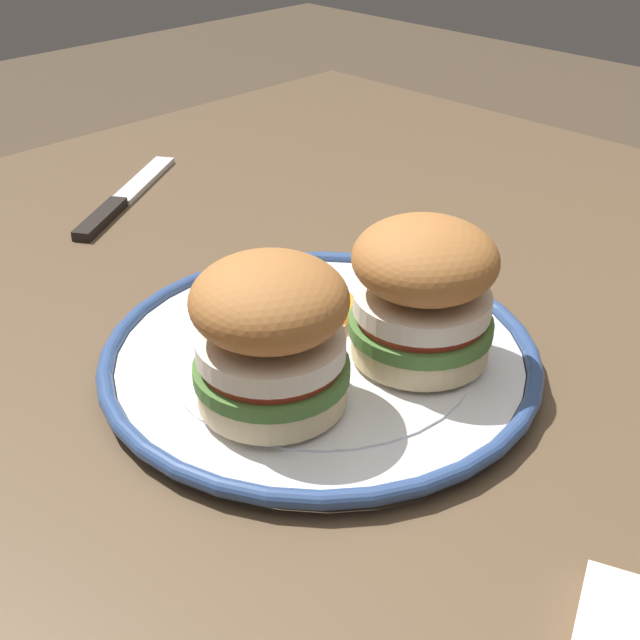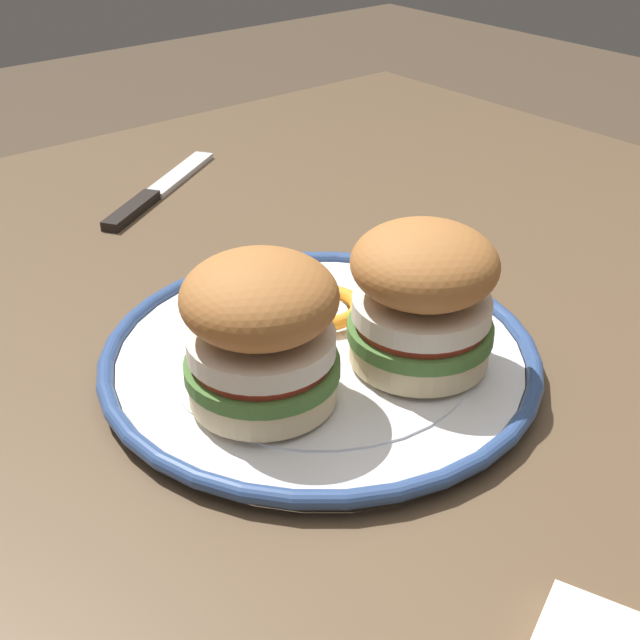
% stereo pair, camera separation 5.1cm
% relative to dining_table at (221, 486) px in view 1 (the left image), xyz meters
% --- Properties ---
extents(dining_table, '(1.35, 1.08, 0.77)m').
position_rel_dining_table_xyz_m(dining_table, '(0.00, 0.00, 0.00)').
color(dining_table, brown).
rests_on(dining_table, ground).
extents(dinner_plate, '(0.32, 0.32, 0.02)m').
position_rel_dining_table_xyz_m(dinner_plate, '(-0.07, 0.03, 0.10)').
color(dinner_plate, white).
rests_on(dinner_plate, dining_table).
extents(sandwich_half_left, '(0.12, 0.12, 0.10)m').
position_rel_dining_table_xyz_m(sandwich_half_left, '(-0.12, 0.09, 0.16)').
color(sandwich_half_left, beige).
rests_on(sandwich_half_left, dinner_plate).
extents(sandwich_half_right, '(0.12, 0.12, 0.10)m').
position_rel_dining_table_xyz_m(sandwich_half_right, '(-0.01, 0.06, 0.16)').
color(sandwich_half_right, beige).
rests_on(sandwich_half_right, dinner_plate).
extents(orange_peel_curled, '(0.06, 0.06, 0.01)m').
position_rel_dining_table_xyz_m(orange_peel_curled, '(-0.11, -0.00, 0.11)').
color(orange_peel_curled, orange).
rests_on(orange_peel_curled, dinner_plate).
extents(orange_peel_strip_long, '(0.06, 0.08, 0.01)m').
position_rel_dining_table_xyz_m(orange_peel_strip_long, '(-0.06, -0.07, 0.11)').
color(orange_peel_strip_long, orange).
rests_on(orange_peel_strip_long, dinner_plate).
extents(orange_peel_strip_short, '(0.05, 0.08, 0.01)m').
position_rel_dining_table_xyz_m(orange_peel_strip_short, '(-0.11, -0.05, 0.11)').
color(orange_peel_strip_short, orange).
rests_on(orange_peel_strip_short, dinner_plate).
extents(table_knife, '(0.20, 0.14, 0.01)m').
position_rel_dining_table_xyz_m(table_knife, '(-0.14, -0.32, 0.09)').
color(table_knife, silver).
rests_on(table_knife, dining_table).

